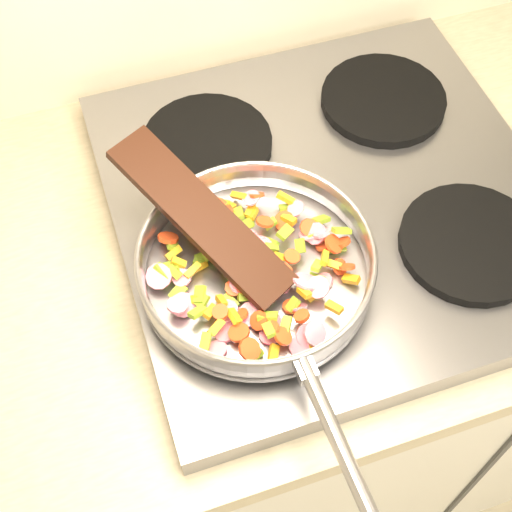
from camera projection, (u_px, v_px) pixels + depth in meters
name	position (u px, v px, depth m)	size (l,w,h in m)	color
cooktop	(331.00, 203.00, 1.01)	(0.60, 0.60, 0.04)	#939399
grate_fl	(270.00, 302.00, 0.89)	(0.19, 0.19, 0.02)	black
grate_fr	(471.00, 243.00, 0.94)	(0.19, 0.19, 0.02)	black
grate_bl	(207.00, 143.00, 1.04)	(0.19, 0.19, 0.02)	black
grate_br	(383.00, 100.00, 1.08)	(0.19, 0.19, 0.02)	black
saute_pan	(257.00, 265.00, 0.88)	(0.33, 0.50, 0.05)	#9E9EA5
vegetable_heap	(254.00, 270.00, 0.88)	(0.27, 0.27, 0.04)	gold
wooden_spatula	(201.00, 216.00, 0.88)	(0.28, 0.06, 0.01)	black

